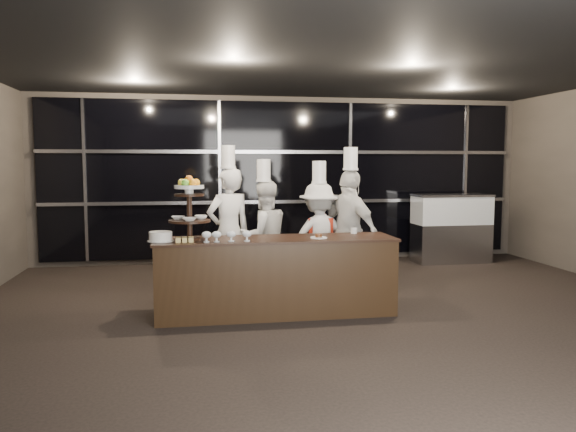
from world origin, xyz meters
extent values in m
plane|color=black|center=(0.00, 0.00, 0.00)|extent=(10.00, 10.00, 0.00)
plane|color=black|center=(0.00, 0.00, 3.00)|extent=(10.00, 10.00, 0.00)
plane|color=#473F38|center=(0.00, 5.00, 1.50)|extent=(9.00, 0.00, 9.00)
cube|color=black|center=(0.00, 4.94, 1.50)|extent=(8.60, 0.04, 2.80)
cube|color=#A5A5AA|center=(0.00, 4.89, 1.10)|extent=(8.60, 0.06, 0.06)
cube|color=#A5A5AA|center=(0.00, 4.89, 2.00)|extent=(8.60, 0.06, 0.06)
cube|color=#A5A5AA|center=(-3.50, 4.91, 1.50)|extent=(0.05, 0.05, 2.80)
cube|color=#A5A5AA|center=(-1.20, 4.91, 1.50)|extent=(0.05, 0.05, 2.80)
cube|color=#A5A5AA|center=(1.20, 4.91, 1.50)|extent=(0.05, 0.05, 2.80)
cube|color=#A5A5AA|center=(3.50, 4.91, 1.50)|extent=(0.05, 0.05, 2.80)
cube|color=black|center=(-0.73, 1.34, 0.45)|extent=(2.80, 0.70, 0.90)
cube|color=black|center=(-0.73, 1.34, 0.91)|extent=(2.84, 0.74, 0.03)
cylinder|color=black|center=(-1.73, 1.34, 0.94)|extent=(0.24, 0.24, 0.03)
cylinder|color=black|center=(-1.73, 1.34, 1.27)|extent=(0.06, 0.06, 0.70)
cylinder|color=black|center=(-1.73, 1.34, 1.14)|extent=(0.48, 0.48, 0.02)
cylinder|color=black|center=(-1.73, 1.34, 1.44)|extent=(0.34, 0.34, 0.02)
cylinder|color=white|center=(-1.73, 1.34, 1.48)|extent=(0.10, 0.10, 0.06)
cylinder|color=white|center=(-1.73, 1.34, 1.53)|extent=(0.34, 0.34, 0.04)
sphere|color=orange|center=(-1.65, 1.34, 1.58)|extent=(0.09, 0.09, 0.09)
sphere|color=#80AE2C|center=(-1.69, 1.41, 1.58)|extent=(0.09, 0.09, 0.09)
sphere|color=#DF5C12|center=(-1.77, 1.41, 1.58)|extent=(0.09, 0.09, 0.09)
sphere|color=yellow|center=(-1.81, 1.34, 1.58)|extent=(0.09, 0.09, 0.09)
sphere|color=#67B72F|center=(-1.77, 1.27, 1.58)|extent=(0.09, 0.09, 0.09)
sphere|color=orange|center=(-1.69, 1.27, 1.58)|extent=(0.09, 0.09, 0.09)
sphere|color=orange|center=(-1.73, 1.34, 1.62)|extent=(0.09, 0.09, 0.09)
imported|color=white|center=(-1.86, 1.40, 1.17)|extent=(0.16, 0.16, 0.04)
imported|color=white|center=(-1.60, 1.40, 1.18)|extent=(0.15, 0.15, 0.05)
imported|color=white|center=(-1.73, 1.22, 1.17)|extent=(0.16, 0.16, 0.04)
cylinder|color=silver|center=(-1.55, 1.12, 0.93)|extent=(0.07, 0.07, 0.01)
cylinder|color=silver|center=(-1.55, 1.12, 0.96)|extent=(0.02, 0.02, 0.05)
ellipsoid|color=silver|center=(-1.55, 1.12, 1.01)|extent=(0.11, 0.11, 0.08)
ellipsoid|color=#16A95A|center=(-1.55, 1.12, 1.01)|extent=(0.08, 0.08, 0.05)
cylinder|color=silver|center=(-1.43, 1.12, 0.93)|extent=(0.07, 0.07, 0.01)
cylinder|color=silver|center=(-1.43, 1.12, 0.96)|extent=(0.02, 0.02, 0.05)
ellipsoid|color=silver|center=(-1.43, 1.12, 1.01)|extent=(0.11, 0.11, 0.08)
ellipsoid|color=red|center=(-1.43, 1.12, 1.01)|extent=(0.08, 0.08, 0.05)
cylinder|color=silver|center=(-1.27, 1.12, 0.93)|extent=(0.07, 0.07, 0.01)
cylinder|color=silver|center=(-1.27, 1.12, 0.96)|extent=(0.02, 0.02, 0.05)
ellipsoid|color=silver|center=(-1.27, 1.12, 1.01)|extent=(0.11, 0.11, 0.08)
ellipsoid|color=beige|center=(-1.27, 1.12, 1.01)|extent=(0.08, 0.08, 0.05)
cylinder|color=silver|center=(-1.09, 1.12, 0.93)|extent=(0.07, 0.07, 0.01)
cylinder|color=silver|center=(-1.09, 1.12, 0.96)|extent=(0.02, 0.02, 0.05)
ellipsoid|color=silver|center=(-1.09, 1.12, 1.01)|extent=(0.11, 0.11, 0.08)
ellipsoid|color=#533015|center=(-1.09, 1.12, 1.01)|extent=(0.08, 0.08, 0.05)
cylinder|color=white|center=(-2.06, 1.29, 0.93)|extent=(0.30, 0.30, 0.01)
cylinder|color=white|center=(-2.06, 1.29, 0.98)|extent=(0.26, 0.26, 0.10)
cube|color=#DFC26D|center=(-1.86, 1.14, 0.95)|extent=(0.06, 0.06, 0.05)
cube|color=#DFC26D|center=(-1.79, 1.14, 0.95)|extent=(0.06, 0.06, 0.05)
cube|color=#DFC26D|center=(-1.72, 1.14, 0.95)|extent=(0.06, 0.06, 0.05)
cube|color=#DFC26D|center=(-1.86, 1.21, 0.95)|extent=(0.06, 0.06, 0.05)
cube|color=#DFC26D|center=(-1.79, 1.21, 0.95)|extent=(0.06, 0.06, 0.05)
cube|color=#DFC26D|center=(-1.72, 1.21, 0.95)|extent=(0.06, 0.06, 0.05)
cylinder|color=white|center=(-0.23, 1.24, 0.93)|extent=(0.20, 0.20, 0.01)
cylinder|color=#4C2814|center=(-0.23, 1.24, 0.95)|extent=(0.08, 0.08, 0.04)
cylinder|color=white|center=(0.30, 1.59, 0.96)|extent=(0.08, 0.08, 0.07)
cube|color=#A5A5AA|center=(2.94, 4.30, 0.35)|extent=(1.35, 0.58, 0.70)
cube|color=silver|center=(2.94, 4.30, 0.95)|extent=(1.35, 0.58, 0.50)
cube|color=#FFC67F|center=(2.94, 4.30, 0.95)|extent=(1.25, 0.48, 0.40)
cube|color=#A5A5AA|center=(2.94, 4.30, 1.22)|extent=(1.36, 0.60, 0.04)
imported|color=white|center=(-1.21, 2.43, 0.87)|extent=(0.74, 0.62, 1.74)
cylinder|color=white|center=(-1.21, 2.43, 1.89)|extent=(0.19, 0.19, 0.30)
cylinder|color=white|center=(-1.21, 2.43, 1.74)|extent=(0.21, 0.21, 0.03)
imported|color=white|center=(-0.72, 2.52, 0.78)|extent=(0.89, 0.77, 1.56)
cylinder|color=white|center=(-0.72, 2.52, 1.71)|extent=(0.19, 0.19, 0.30)
cylinder|color=white|center=(-0.72, 2.52, 1.56)|extent=(0.21, 0.21, 0.03)
imported|color=silver|center=(0.03, 2.38, 0.77)|extent=(1.07, 0.72, 1.53)
cylinder|color=white|center=(0.03, 2.38, 1.68)|extent=(0.19, 0.19, 0.30)
cylinder|color=white|center=(0.03, 2.38, 1.54)|extent=(0.21, 0.21, 0.03)
cube|color=#B8220E|center=(0.03, 2.26, 0.77)|extent=(0.34, 0.03, 0.57)
imported|color=silver|center=(0.43, 2.21, 0.86)|extent=(0.84, 1.08, 1.71)
cylinder|color=white|center=(0.43, 2.21, 1.86)|extent=(0.19, 0.19, 0.30)
cylinder|color=white|center=(0.43, 2.21, 1.72)|extent=(0.21, 0.21, 0.03)
camera|label=1|loc=(-1.70, -5.16, 1.81)|focal=35.00mm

